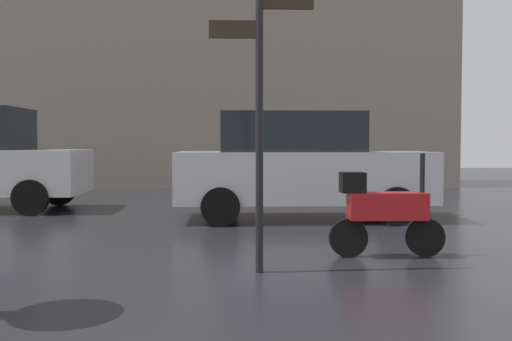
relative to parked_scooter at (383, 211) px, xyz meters
name	(u,v)px	position (x,y,z in m)	size (l,w,h in m)	color
parked_scooter	(383,211)	(0.00, 0.00, 0.00)	(1.39, 0.32, 1.23)	black
parked_car_left	(299,165)	(-0.61, 3.55, 0.41)	(4.45, 1.98, 1.89)	silver
street_signpost	(260,94)	(-1.50, -0.79, 1.30)	(1.08, 0.08, 3.07)	black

